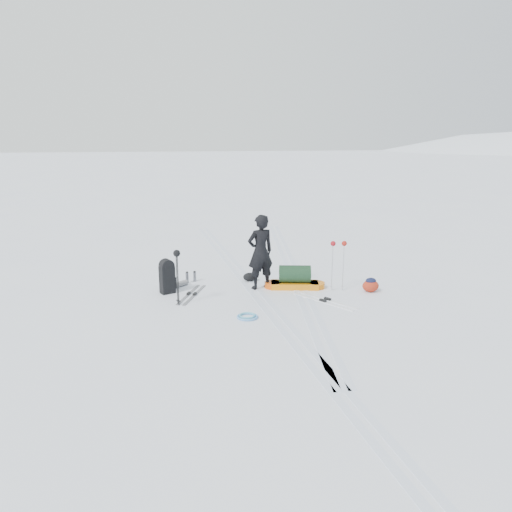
% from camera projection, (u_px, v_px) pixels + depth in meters
% --- Properties ---
extents(ground, '(200.00, 200.00, 0.00)m').
position_uv_depth(ground, '(258.00, 294.00, 12.25)').
color(ground, white).
rests_on(ground, ground).
extents(snow_hill_backdrop, '(359.50, 192.00, 162.45)m').
position_uv_depth(snow_hill_backdrop, '(448.00, 444.00, 120.13)').
color(snow_hill_backdrop, white).
rests_on(snow_hill_backdrop, ground).
extents(ski_tracks, '(3.38, 17.97, 0.01)m').
position_uv_depth(ski_tracks, '(274.00, 283.00, 13.19)').
color(ski_tracks, silver).
rests_on(ski_tracks, ground).
extents(skier, '(0.79, 0.63, 1.90)m').
position_uv_depth(skier, '(260.00, 252.00, 12.50)').
color(skier, black).
rests_on(skier, ground).
extents(pulk_sled, '(1.60, 0.75, 0.59)m').
position_uv_depth(pulk_sled, '(295.00, 279.00, 12.71)').
color(pulk_sled, orange).
rests_on(pulk_sled, ground).
extents(expedition_rucksack, '(0.74, 0.84, 0.86)m').
position_uv_depth(expedition_rucksack, '(169.00, 277.00, 12.32)').
color(expedition_rucksack, black).
rests_on(expedition_rucksack, ground).
extents(ski_poles_black, '(0.16, 0.19, 1.30)m').
position_uv_depth(ski_poles_black, '(177.00, 260.00, 11.25)').
color(ski_poles_black, black).
rests_on(ski_poles_black, ground).
extents(ski_poles_silver, '(0.40, 0.17, 1.27)m').
position_uv_depth(ski_poles_silver, '(338.00, 249.00, 12.31)').
color(ski_poles_silver, '#B4B8BB').
rests_on(ski_poles_silver, ground).
extents(touring_skis_grey, '(0.81, 1.55, 0.06)m').
position_uv_depth(touring_skis_grey, '(192.00, 294.00, 12.20)').
color(touring_skis_grey, gray).
rests_on(touring_skis_grey, ground).
extents(touring_skis_white, '(1.18, 1.60, 0.06)m').
position_uv_depth(touring_skis_white, '(325.00, 301.00, 11.74)').
color(touring_skis_white, white).
rests_on(touring_skis_white, ground).
extents(rope_coil, '(0.59, 0.59, 0.06)m').
position_uv_depth(rope_coil, '(247.00, 316.00, 10.70)').
color(rope_coil, '#5B9EDE').
rests_on(rope_coil, ground).
extents(small_daypack, '(0.50, 0.43, 0.36)m').
position_uv_depth(small_daypack, '(371.00, 285.00, 12.41)').
color(small_daypack, maroon).
rests_on(small_daypack, ground).
extents(thermos_pair, '(0.30, 0.20, 0.30)m').
position_uv_depth(thermos_pair, '(191.00, 277.00, 13.23)').
color(thermos_pair, '#54565B').
rests_on(thermos_pair, ground).
extents(stuff_sack, '(0.40, 0.33, 0.23)m').
position_uv_depth(stuff_sack, '(250.00, 277.00, 13.33)').
color(stuff_sack, black).
rests_on(stuff_sack, ground).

